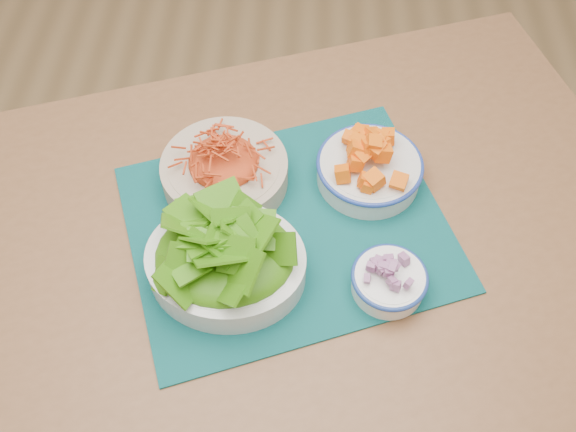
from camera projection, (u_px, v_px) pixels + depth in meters
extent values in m
plane|color=#AC8453|center=(174.00, 281.00, 1.88)|extent=(4.00, 4.00, 0.00)
cube|color=brown|center=(276.00, 251.00, 1.08)|extent=(1.53, 1.25, 0.04)
cylinder|color=brown|center=(458.00, 155.00, 1.69)|extent=(0.06, 0.06, 0.71)
cube|color=#043133|center=(288.00, 227.00, 1.08)|extent=(0.63, 0.58, 0.00)
cylinder|color=tan|center=(225.00, 172.00, 1.11)|extent=(0.28, 0.28, 0.05)
ellipsoid|color=#D04419|center=(223.00, 156.00, 1.08)|extent=(0.19, 0.19, 0.04)
cylinder|color=silver|center=(369.00, 171.00, 1.12)|extent=(0.21, 0.21, 0.05)
torus|color=#203A96|center=(370.00, 164.00, 1.10)|extent=(0.19, 0.19, 0.01)
ellipsoid|color=orange|center=(372.00, 154.00, 1.08)|extent=(0.16, 0.16, 0.04)
ellipsoid|color=#226404|center=(224.00, 247.00, 0.96)|extent=(0.22, 0.19, 0.05)
cylinder|color=white|center=(388.00, 282.00, 0.99)|extent=(0.14, 0.14, 0.04)
torus|color=navy|center=(390.00, 277.00, 0.98)|extent=(0.12, 0.12, 0.01)
ellipsoid|color=#6D0F53|center=(391.00, 272.00, 0.97)|extent=(0.10, 0.10, 0.02)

